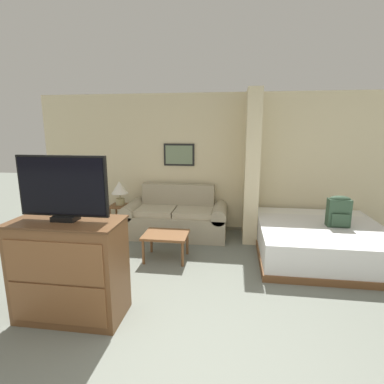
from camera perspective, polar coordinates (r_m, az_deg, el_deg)
name	(u,v)px	position (r m, az deg, el deg)	size (l,w,h in m)	color
ground_plane	(174,372)	(2.87, -3.51, -31.04)	(20.00, 20.00, 0.00)	slate
wall_back	(211,164)	(5.79, 3.59, 5.42)	(6.73, 0.16, 2.60)	beige
wall_partition_pillar	(251,167)	(5.35, 11.25, 4.72)	(0.24, 0.75, 2.60)	beige
couch	(176,218)	(5.60, -3.12, -4.93)	(1.90, 0.84, 0.92)	tan
coffee_table	(166,237)	(4.59, -5.00, -8.51)	(0.66, 0.52, 0.40)	brown
side_table	(121,211)	(5.84, -13.43, -3.49)	(0.36, 0.36, 0.55)	brown
table_lamp	(120,189)	(5.74, -13.63, 0.49)	(0.31, 0.31, 0.45)	tan
tv_dresser	(70,269)	(3.44, -22.20, -13.49)	(1.12, 0.56, 1.06)	brown
tv	(63,188)	(3.18, -23.41, 0.64)	(0.92, 0.16, 0.65)	black
bed	(319,240)	(5.14, 23.08, -8.34)	(1.89, 1.97, 0.50)	brown
backpack	(339,211)	(5.01, 26.18, -3.24)	(0.32, 0.20, 0.47)	#2D4733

